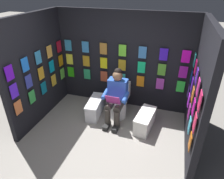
# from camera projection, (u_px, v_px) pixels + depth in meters

# --- Properties ---
(ground_plane) EXTENTS (30.00, 30.00, 0.00)m
(ground_plane) POSITION_uv_depth(u_px,v_px,m) (92.00, 161.00, 3.50)
(ground_plane) COLOR gray
(display_wall_back) EXTENTS (3.16, 0.14, 2.23)m
(display_wall_back) POSITION_uv_depth(u_px,v_px,m) (123.00, 61.00, 4.66)
(display_wall_back) COLOR black
(display_wall_back) RESTS_ON ground
(display_wall_left) EXTENTS (0.14, 1.97, 2.23)m
(display_wall_left) POSITION_uv_depth(u_px,v_px,m) (199.00, 92.00, 3.38)
(display_wall_left) COLOR black
(display_wall_left) RESTS_ON ground
(display_wall_right) EXTENTS (0.14, 1.97, 2.23)m
(display_wall_right) POSITION_uv_depth(u_px,v_px,m) (37.00, 70.00, 4.21)
(display_wall_right) COLOR black
(display_wall_right) RESTS_ON ground
(toilet) EXTENTS (0.41, 0.56, 0.77)m
(toilet) POSITION_uv_depth(u_px,v_px,m) (119.00, 102.00, 4.57)
(toilet) COLOR white
(toilet) RESTS_ON ground
(person_reading) EXTENTS (0.53, 0.69, 1.19)m
(person_reading) POSITION_uv_depth(u_px,v_px,m) (116.00, 97.00, 4.25)
(person_reading) COLOR blue
(person_reading) RESTS_ON ground
(comic_longbox_near) EXTENTS (0.34, 0.77, 0.38)m
(comic_longbox_near) POSITION_uv_depth(u_px,v_px,m) (95.00, 107.00, 4.63)
(comic_longbox_near) COLOR silver
(comic_longbox_near) RESTS_ON ground
(comic_longbox_far) EXTENTS (0.39, 0.74, 0.37)m
(comic_longbox_far) POSITION_uv_depth(u_px,v_px,m) (145.00, 121.00, 4.19)
(comic_longbox_far) COLOR white
(comic_longbox_far) RESTS_ON ground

